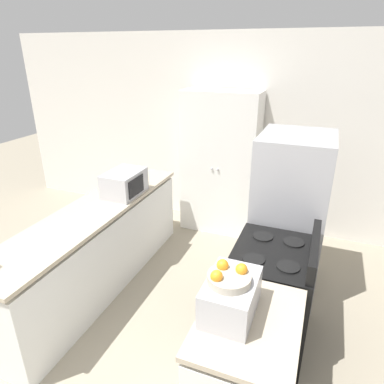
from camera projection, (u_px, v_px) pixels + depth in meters
wall_back at (234, 134)px, 4.67m from camera, size 7.00×0.06×2.60m
counter_left at (97, 249)px, 3.60m from camera, size 0.60×2.63×0.90m
counter_right at (245, 375)px, 2.21m from camera, size 0.60×0.81×0.90m
pantry_cabinet at (220, 164)px, 4.59m from camera, size 0.99×0.49×1.91m
stove at (270, 295)px, 2.89m from camera, size 0.66×0.77×1.06m
refrigerator at (289, 216)px, 3.44m from camera, size 0.70×0.80×1.66m
microwave at (125, 183)px, 3.72m from camera, size 0.34×0.48×0.26m
toaster_oven at (231, 296)px, 2.05m from camera, size 0.30×0.43×0.23m
fruit_bowl at (228, 276)px, 1.98m from camera, size 0.26×0.26×0.10m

